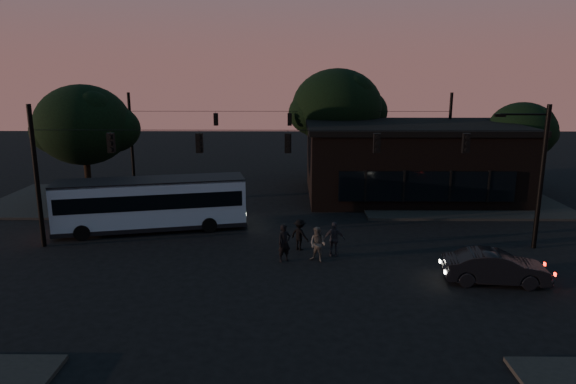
{
  "coord_description": "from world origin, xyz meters",
  "views": [
    {
      "loc": [
        0.22,
        -21.86,
        8.99
      ],
      "look_at": [
        0.0,
        4.0,
        3.0
      ],
      "focal_mm": 32.0,
      "sensor_mm": 36.0,
      "label": 1
    }
  ],
  "objects_px": {
    "pedestrian_a": "(284,243)",
    "pedestrian_d": "(300,235)",
    "pedestrian_c": "(334,239)",
    "pedestrian_b": "(318,244)",
    "building": "(410,160)",
    "car": "(496,267)",
    "bus": "(152,202)"
  },
  "relations": [
    {
      "from": "building",
      "to": "pedestrian_d",
      "type": "xyz_separation_m",
      "value": [
        -8.39,
        -12.39,
        -1.88
      ]
    },
    {
      "from": "bus",
      "to": "pedestrian_b",
      "type": "relative_size",
      "value": 6.41
    },
    {
      "from": "pedestrian_a",
      "to": "pedestrian_d",
      "type": "bearing_deg",
      "value": 35.83
    },
    {
      "from": "car",
      "to": "bus",
      "type": "bearing_deg",
      "value": 72.31
    },
    {
      "from": "pedestrian_d",
      "to": "building",
      "type": "bearing_deg",
      "value": -84.41
    },
    {
      "from": "pedestrian_c",
      "to": "bus",
      "type": "bearing_deg",
      "value": -17.82
    },
    {
      "from": "pedestrian_b",
      "to": "pedestrian_c",
      "type": "xyz_separation_m",
      "value": [
        0.87,
        0.74,
        0.03
      ]
    },
    {
      "from": "pedestrian_b",
      "to": "building",
      "type": "bearing_deg",
      "value": 91.23
    },
    {
      "from": "building",
      "to": "car",
      "type": "bearing_deg",
      "value": -89.59
    },
    {
      "from": "bus",
      "to": "pedestrian_a",
      "type": "relative_size",
      "value": 5.92
    },
    {
      "from": "building",
      "to": "pedestrian_b",
      "type": "bearing_deg",
      "value": -118.17
    },
    {
      "from": "building",
      "to": "pedestrian_d",
      "type": "height_order",
      "value": "building"
    },
    {
      "from": "car",
      "to": "pedestrian_d",
      "type": "bearing_deg",
      "value": 69.84
    },
    {
      "from": "pedestrian_c",
      "to": "pedestrian_a",
      "type": "bearing_deg",
      "value": 21.81
    },
    {
      "from": "building",
      "to": "bus",
      "type": "xyz_separation_m",
      "value": [
        -16.97,
        -8.98,
        -1.0
      ]
    },
    {
      "from": "pedestrian_a",
      "to": "pedestrian_c",
      "type": "distance_m",
      "value": 2.6
    },
    {
      "from": "bus",
      "to": "pedestrian_d",
      "type": "distance_m",
      "value": 9.28
    },
    {
      "from": "building",
      "to": "pedestrian_a",
      "type": "bearing_deg",
      "value": -123.05
    },
    {
      "from": "pedestrian_a",
      "to": "pedestrian_c",
      "type": "height_order",
      "value": "pedestrian_a"
    },
    {
      "from": "building",
      "to": "pedestrian_c",
      "type": "xyz_separation_m",
      "value": [
        -6.67,
        -13.33,
        -1.82
      ]
    },
    {
      "from": "pedestrian_a",
      "to": "pedestrian_c",
      "type": "xyz_separation_m",
      "value": [
        2.49,
        0.75,
        -0.04
      ]
    },
    {
      "from": "building",
      "to": "pedestrian_a",
      "type": "xyz_separation_m",
      "value": [
        -9.16,
        -14.08,
        -1.77
      ]
    },
    {
      "from": "pedestrian_d",
      "to": "pedestrian_c",
      "type": "bearing_deg",
      "value": -168.87
    },
    {
      "from": "building",
      "to": "pedestrian_d",
      "type": "distance_m",
      "value": 15.08
    },
    {
      "from": "building",
      "to": "pedestrian_c",
      "type": "bearing_deg",
      "value": -116.58
    },
    {
      "from": "car",
      "to": "pedestrian_a",
      "type": "relative_size",
      "value": 2.35
    },
    {
      "from": "pedestrian_b",
      "to": "pedestrian_c",
      "type": "height_order",
      "value": "pedestrian_c"
    },
    {
      "from": "pedestrian_b",
      "to": "car",
      "type": "bearing_deg",
      "value": 10.61
    },
    {
      "from": "bus",
      "to": "car",
      "type": "bearing_deg",
      "value": -37.02
    },
    {
      "from": "building",
      "to": "pedestrian_b",
      "type": "distance_m",
      "value": 16.06
    },
    {
      "from": "pedestrian_b",
      "to": "pedestrian_d",
      "type": "bearing_deg",
      "value": 146.39
    },
    {
      "from": "building",
      "to": "pedestrian_d",
      "type": "relative_size",
      "value": 9.34
    }
  ]
}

